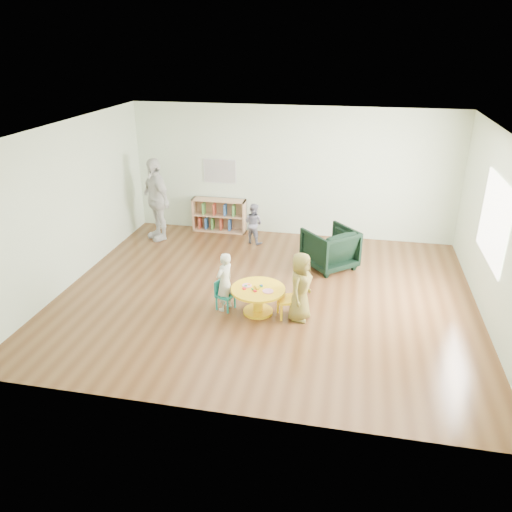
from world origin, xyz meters
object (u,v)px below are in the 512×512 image
at_px(kid_chair_right, 291,298).
at_px(armchair, 330,248).
at_px(bookshelf, 219,215).
at_px(kid_chair_left, 224,293).
at_px(toddler, 253,223).
at_px(child_left, 225,282).
at_px(child_right, 300,287).
at_px(adult_caretaker, 156,199).
at_px(activity_table, 258,296).

distance_m(kid_chair_right, armchair, 2.02).
height_order(bookshelf, armchair, armchair).
relative_size(kid_chair_left, toddler, 0.57).
distance_m(child_left, child_right, 1.22).
bearing_deg(toddler, adult_caretaker, 26.81).
bearing_deg(armchair, kid_chair_right, 34.77).
relative_size(armchair, child_right, 0.77).
distance_m(bookshelf, toddler, 1.08).
xyz_separation_m(child_right, adult_caretaker, (-3.45, 2.80, 0.33)).
height_order(kid_chair_right, bookshelf, bookshelf).
bearing_deg(kid_chair_left, child_left, 70.90).
bearing_deg(child_left, kid_chair_left, -102.82).
height_order(activity_table, toddler, toddler).
relative_size(toddler, adult_caretaker, 0.49).
bearing_deg(kid_chair_right, activity_table, 68.95).
distance_m(child_right, toddler, 3.24).
height_order(armchair, child_left, child_left).
distance_m(kid_chair_left, child_left, 0.23).
distance_m(kid_chair_left, adult_caretaker, 3.57).
bearing_deg(child_right, adult_caretaker, 64.46).
xyz_separation_m(armchair, toddler, (-1.68, 0.93, 0.05)).
bearing_deg(armchair, activity_table, 21.52).
height_order(kid_chair_left, bookshelf, bookshelf).
xyz_separation_m(kid_chair_left, child_right, (1.25, -0.07, 0.29)).
relative_size(kid_chair_right, child_left, 0.60).
height_order(activity_table, bookshelf, bookshelf).
relative_size(kid_chair_left, child_left, 0.51).
bearing_deg(activity_table, kid_chair_left, 177.58).
relative_size(activity_table, armchair, 1.00).
height_order(kid_chair_left, child_right, child_right).
bearing_deg(bookshelf, toddler, -31.91).
relative_size(kid_chair_left, child_right, 0.45).
bearing_deg(child_left, toddler, -152.52).
xyz_separation_m(armchair, child_left, (-1.55, -1.96, 0.10)).
height_order(activity_table, kid_chair_right, kid_chair_right).
bearing_deg(kid_chair_left, child_right, 105.20).
bearing_deg(kid_chair_left, activity_table, 106.18).
xyz_separation_m(activity_table, child_left, (-0.55, 0.00, 0.19)).
bearing_deg(child_right, bookshelf, 46.34).
distance_m(armchair, toddler, 1.92).
bearing_deg(kid_chair_left, toddler, -159.33).
relative_size(bookshelf, adult_caretaker, 0.67).
height_order(activity_table, child_left, child_left).
xyz_separation_m(kid_chair_left, toddler, (-0.10, 2.87, 0.17)).
distance_m(armchair, adult_caretaker, 3.90).
bearing_deg(kid_chair_left, kid_chair_right, 107.44).
bearing_deg(adult_caretaker, armchair, 30.07).
height_order(activity_table, kid_chair_left, kid_chair_left).
bearing_deg(toddler, child_right, 137.59).
bearing_deg(toddler, child_left, 115.56).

